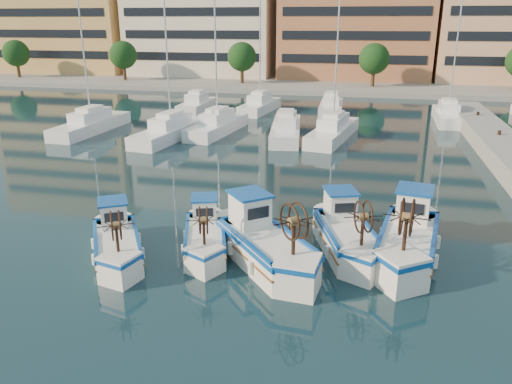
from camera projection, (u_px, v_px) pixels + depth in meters
name	position (u px, v px, depth m)	size (l,w,h in m)	color
ground	(253.00, 275.00, 18.50)	(300.00, 300.00, 0.00)	#17323D
waterfront	(414.00, 5.00, 72.96)	(180.00, 40.00, 25.60)	gray
yacht_marina	(286.00, 120.00, 44.63)	(41.32, 23.53, 11.50)	white
fishing_boat_a	(117.00, 240.00, 19.65)	(3.51, 4.31, 2.62)	white
fishing_boat_b	(205.00, 234.00, 20.33)	(2.71, 4.13, 2.50)	white
fishing_boat_c	(264.00, 242.00, 19.16)	(4.70, 5.06, 3.18)	white
fishing_boat_d	(346.00, 233.00, 20.16)	(3.18, 4.76, 2.88)	white
fishing_boat_e	(408.00, 237.00, 19.54)	(2.84, 5.30, 3.22)	white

